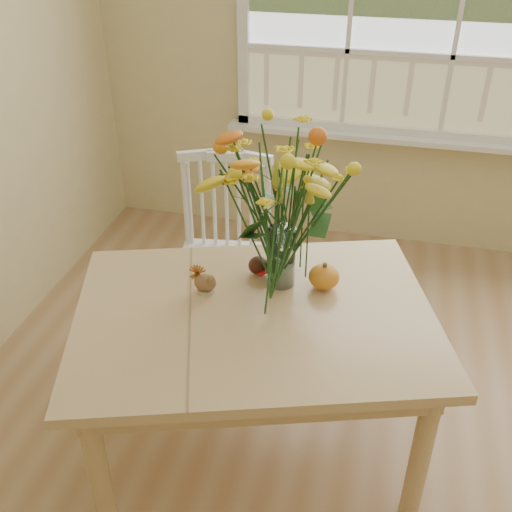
# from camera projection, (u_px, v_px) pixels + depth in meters

# --- Properties ---
(wall_back) EXTENTS (4.00, 0.02, 2.70)m
(wall_back) POSITION_uv_depth(u_px,v_px,m) (460.00, 15.00, 3.05)
(wall_back) COLOR beige
(wall_back) RESTS_ON floor
(dining_table) EXTENTS (1.46, 1.23, 0.67)m
(dining_table) POSITION_uv_depth(u_px,v_px,m) (255.00, 332.00, 2.13)
(dining_table) COLOR tan
(dining_table) RESTS_ON floor
(windsor_chair) EXTENTS (0.47, 0.45, 0.91)m
(windsor_chair) POSITION_uv_depth(u_px,v_px,m) (225.00, 244.00, 2.77)
(windsor_chair) COLOR white
(windsor_chair) RESTS_ON floor
(flower_vase) EXTENTS (0.48, 0.48, 0.57)m
(flower_vase) POSITION_uv_depth(u_px,v_px,m) (283.00, 201.00, 2.05)
(flower_vase) COLOR white
(flower_vase) RESTS_ON dining_table
(pumpkin) EXTENTS (0.11, 0.11, 0.09)m
(pumpkin) POSITION_uv_depth(u_px,v_px,m) (324.00, 278.00, 2.18)
(pumpkin) COLOR orange
(pumpkin) RESTS_ON dining_table
(turkey_figurine) EXTENTS (0.09, 0.07, 0.10)m
(turkey_figurine) POSITION_uv_depth(u_px,v_px,m) (205.00, 283.00, 2.16)
(turkey_figurine) COLOR #CCB78C
(turkey_figurine) RESTS_ON dining_table
(dark_gourd) EXTENTS (0.13, 0.10, 0.07)m
(dark_gourd) POSITION_uv_depth(u_px,v_px,m) (258.00, 266.00, 2.27)
(dark_gourd) COLOR #38160F
(dark_gourd) RESTS_ON dining_table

